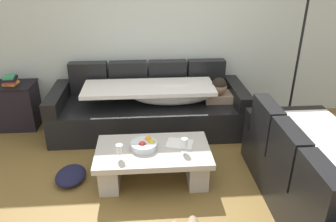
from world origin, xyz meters
TOP-DOWN VIEW (x-y plane):
  - ground_plane at (0.00, 0.00)m, footprint 14.00×14.00m
  - back_wall at (0.00, 2.15)m, footprint 9.00×0.10m
  - couch_along_wall at (-0.16, 1.63)m, footprint 2.59×0.92m
  - couch_near_window at (1.35, -0.11)m, footprint 0.92×2.01m
  - coffee_table at (-0.19, 0.48)m, footprint 1.20×0.68m
  - fruit_bowl at (-0.27, 0.50)m, footprint 0.28×0.28m
  - wine_glass_near_left at (-0.52, 0.32)m, footprint 0.07×0.07m
  - wine_glass_near_right at (0.13, 0.39)m, footprint 0.07×0.07m
  - open_magazine at (0.10, 0.56)m, footprint 0.33×0.28m
  - side_cabinet at (-2.13, 1.85)m, footprint 0.72×0.44m
  - book_stack_on_cabinet at (-2.06, 1.84)m, footprint 0.19×0.23m
  - floor_lamp at (1.72, 1.56)m, footprint 0.33×0.31m
  - crumpled_garment at (-1.09, 0.52)m, footprint 0.35×0.42m

SIDE VIEW (x-z plane):
  - ground_plane at x=0.00m, z-range 0.00..0.00m
  - crumpled_garment at x=-1.09m, z-range 0.00..0.12m
  - coffee_table at x=-0.19m, z-range 0.05..0.43m
  - side_cabinet at x=-2.13m, z-range 0.00..0.64m
  - couch_along_wall at x=-0.16m, z-range -0.11..0.77m
  - couch_near_window at x=1.35m, z-range -0.10..0.78m
  - open_magazine at x=0.10m, z-range 0.38..0.39m
  - fruit_bowl at x=-0.27m, z-range 0.37..0.47m
  - wine_glass_near_left at x=-0.52m, z-range 0.41..0.58m
  - wine_glass_near_right at x=0.13m, z-range 0.41..0.58m
  - book_stack_on_cabinet at x=-2.06m, z-range 0.64..0.76m
  - floor_lamp at x=1.72m, z-range 0.14..2.09m
  - back_wall at x=0.00m, z-range 0.00..2.70m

